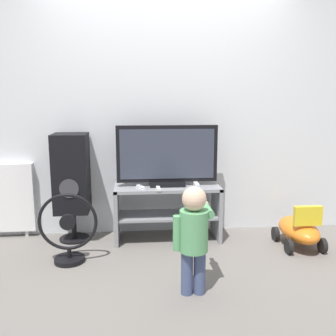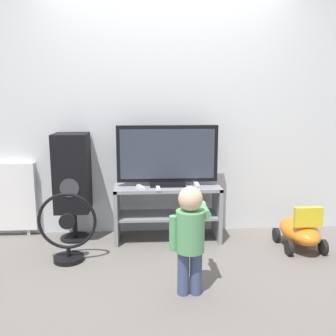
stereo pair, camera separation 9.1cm
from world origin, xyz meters
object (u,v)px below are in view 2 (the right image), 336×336
at_px(television, 167,156).
at_px(remote_primary, 141,187).
at_px(child, 190,231).
at_px(game_console, 196,185).
at_px(speaker_tower, 72,174).
at_px(floor_fan, 68,231).
at_px(ride_on_toy, 300,231).
at_px(radiator, 5,197).
at_px(remote_secondary, 158,188).

distance_m(television, remote_primary, 0.40).
bearing_deg(child, game_console, 79.86).
bearing_deg(speaker_tower, floor_fan, -85.77).
xyz_separation_m(television, ride_on_toy, (1.23, -0.34, -0.67)).
xyz_separation_m(remote_primary, radiator, (-1.39, 0.28, -0.15)).
bearing_deg(ride_on_toy, game_console, 164.45).
distance_m(remote_primary, radiator, 1.43).
height_order(television, remote_primary, television).
bearing_deg(speaker_tower, remote_primary, -11.30).
height_order(television, remote_secondary, television).
relative_size(remote_secondary, floor_fan, 0.21).
bearing_deg(remote_primary, television, 18.82).
height_order(remote_primary, speaker_tower, speaker_tower).
bearing_deg(remote_primary, game_console, 1.69).
xyz_separation_m(floor_fan, radiator, (-0.76, 0.68, 0.14)).
relative_size(remote_primary, floor_fan, 0.21).
xyz_separation_m(child, ride_on_toy, (1.14, 0.76, -0.30)).
distance_m(remote_primary, speaker_tower, 0.69).
bearing_deg(game_console, child, -100.14).
relative_size(floor_fan, ride_on_toy, 1.03).
relative_size(speaker_tower, floor_fan, 1.74).
relative_size(child, speaker_tower, 0.75).
relative_size(remote_primary, remote_secondary, 1.01).
height_order(floor_fan, radiator, radiator).
height_order(remote_secondary, radiator, radiator).
bearing_deg(radiator, remote_primary, -11.49).
bearing_deg(television, remote_secondary, -120.67).
height_order(speaker_tower, floor_fan, speaker_tower).
xyz_separation_m(remote_primary, floor_fan, (-0.63, -0.40, -0.29)).
relative_size(remote_secondary, radiator, 0.17).
bearing_deg(floor_fan, speaker_tower, 94.23).
distance_m(child, speaker_tower, 1.55).
relative_size(television, remote_primary, 7.48).
xyz_separation_m(television, radiator, (-1.66, 0.19, -0.43)).
height_order(child, ride_on_toy, child).
distance_m(remote_secondary, floor_fan, 0.91).
distance_m(floor_fan, ride_on_toy, 2.13).
xyz_separation_m(remote_primary, ride_on_toy, (1.49, -0.25, -0.39)).
xyz_separation_m(game_console, ride_on_toy, (0.95, -0.26, -0.40)).
distance_m(game_console, floor_fan, 1.28).
bearing_deg(radiator, speaker_tower, -11.66).
relative_size(remote_primary, ride_on_toy, 0.22).
distance_m(game_console, remote_primary, 0.54).
height_order(game_console, remote_secondary, game_console).
distance_m(television, ride_on_toy, 1.44).
bearing_deg(remote_secondary, game_console, 13.54).
bearing_deg(radiator, ride_on_toy, -10.44).
bearing_deg(remote_secondary, remote_primary, 155.80).
bearing_deg(child, television, 94.91).
bearing_deg(speaker_tower, radiator, 168.34).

